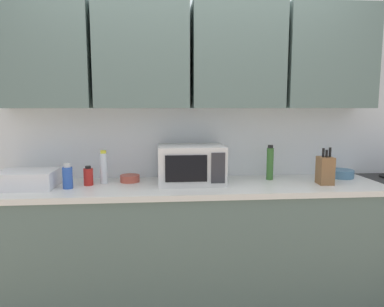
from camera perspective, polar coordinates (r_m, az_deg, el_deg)
The scene contains 11 objects.
wall_back_with_cabinets at distance 2.73m, azimuth -0.48°, elevation 10.15°, with size 3.67×0.38×2.60m.
counter_run at distance 2.69m, azimuth -0.05°, elevation -14.42°, with size 2.80×0.63×0.90m.
microwave at distance 2.58m, azimuth -0.17°, elevation -1.74°, with size 0.48×0.37×0.28m.
dish_rack at distance 2.70m, azimuth -25.12°, elevation -3.79°, with size 0.38×0.30×0.12m, color silver.
knife_block at distance 2.73m, azimuth 20.82°, elevation -2.54°, with size 0.11×0.13×0.27m.
bottle_blue_cleaner at distance 2.56m, azimuth -19.56°, elevation -3.61°, with size 0.07×0.07×0.17m.
bottle_green_oil at distance 2.77m, azimuth 12.55°, elevation -1.52°, with size 0.05×0.05×0.27m.
bottle_clear_tall at distance 2.65m, azimuth -14.15°, elevation -2.22°, with size 0.05×0.05×0.24m.
bottle_red_sauce at distance 2.63m, azimuth -16.49°, elevation -3.58°, with size 0.07×0.07×0.14m.
bowl_ceramic_small at distance 3.04m, azimuth 23.04°, elevation -3.02°, with size 0.20×0.20×0.06m, color teal.
bowl_mixing_large at distance 2.68m, azimuth -10.06°, elevation -4.00°, with size 0.14×0.14×0.05m, color #B24C3D.
Camera 1 is at (-0.22, -2.78, 1.46)m, focal length 32.83 mm.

